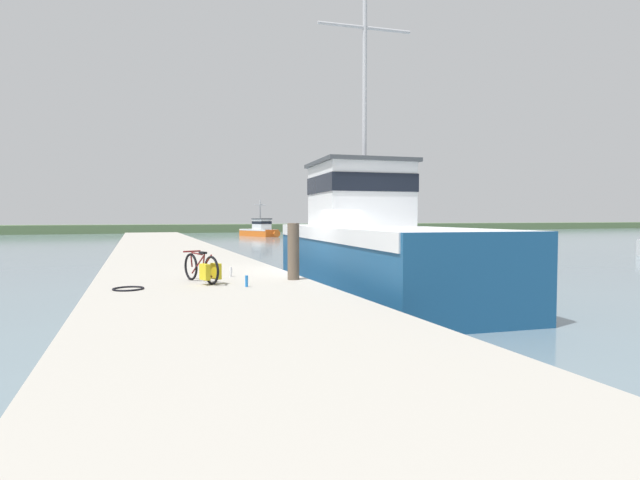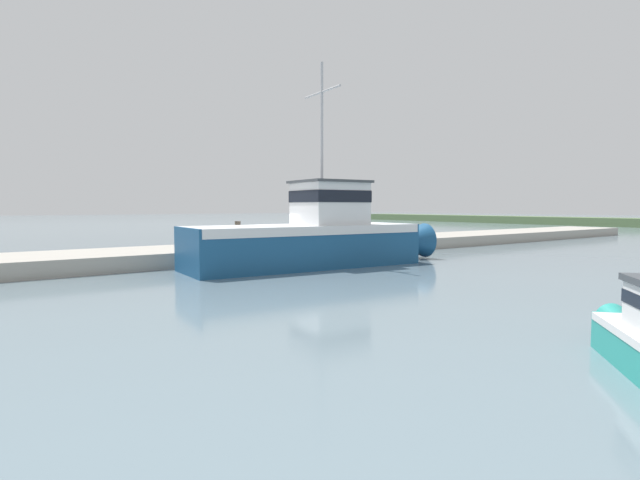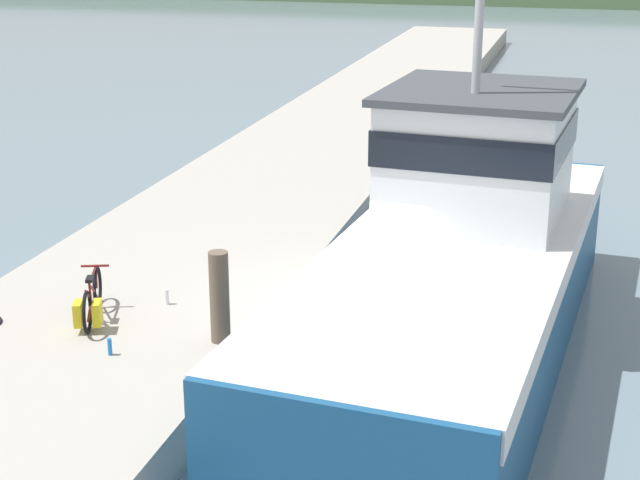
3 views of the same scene
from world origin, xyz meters
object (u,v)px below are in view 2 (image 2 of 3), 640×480
fishing_boat_main (316,235)px  water_bottle_on_curb (210,245)px  bicycle_touring (221,240)px  water_bottle_by_bike (245,244)px  mooring_post (238,235)px

fishing_boat_main → water_bottle_on_curb: 5.73m
bicycle_touring → water_bottle_on_curb: bearing=-70.2°
fishing_boat_main → water_bottle_by_bike: size_ratio=53.47×
mooring_post → fishing_boat_main: bearing=37.8°
fishing_boat_main → water_bottle_on_curb: (-4.59, -3.38, -0.62)m
mooring_post → water_bottle_on_curb: 1.72m
bicycle_touring → water_bottle_by_bike: size_ratio=6.50×
water_bottle_by_bike → water_bottle_on_curb: (-0.01, -1.98, 0.00)m
bicycle_touring → water_bottle_on_curb: bicycle_touring is taller
water_bottle_by_bike → fishing_boat_main: bearing=17.0°
water_bottle_on_curb → mooring_post: bearing=33.0°
bicycle_touring → water_bottle_by_bike: 1.31m
water_bottle_on_curb → fishing_boat_main: bearing=36.4°
fishing_boat_main → water_bottle_on_curb: bearing=-138.8°
mooring_post → bicycle_touring: bearing=177.6°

